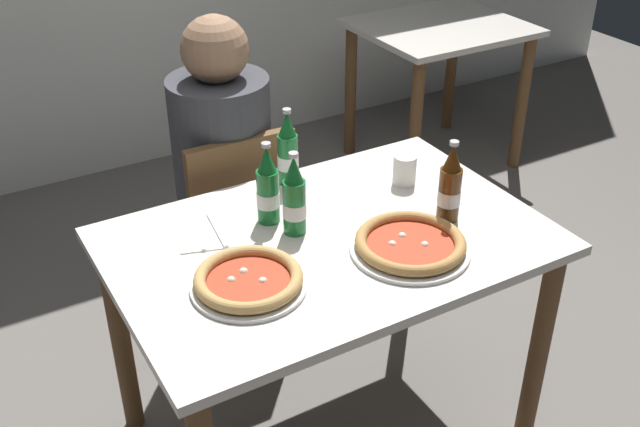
{
  "coord_description": "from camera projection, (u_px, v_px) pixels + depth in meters",
  "views": [
    {
      "loc": [
        -0.91,
        -1.51,
        1.9
      ],
      "look_at": [
        0.0,
        0.05,
        0.8
      ],
      "focal_mm": 42.53,
      "sensor_mm": 36.0,
      "label": 1
    }
  ],
  "objects": [
    {
      "name": "dining_table_main",
      "position": [
        329.0,
        270.0,
        2.16
      ],
      "size": [
        1.2,
        0.8,
        0.75
      ],
      "color": "silver",
      "rests_on": "ground_plane"
    },
    {
      "name": "chair_behind_table",
      "position": [
        233.0,
        222.0,
        2.68
      ],
      "size": [
        0.4,
        0.4,
        0.85
      ],
      "rotation": [
        0.0,
        0.0,
        3.13
      ],
      "color": "brown",
      "rests_on": "ground_plane"
    },
    {
      "name": "diner_seated",
      "position": [
        225.0,
        191.0,
        2.66
      ],
      "size": [
        0.34,
        0.34,
        1.21
      ],
      "color": "#2D3342",
      "rests_on": "ground_plane"
    },
    {
      "name": "dining_table_background",
      "position": [
        438.0,
        55.0,
        3.85
      ],
      "size": [
        0.8,
        0.7,
        0.75
      ],
      "color": "silver",
      "rests_on": "ground_plane"
    },
    {
      "name": "pizza_margherita_near",
      "position": [
        248.0,
        280.0,
        1.89
      ],
      "size": [
        0.3,
        0.3,
        0.04
      ],
      "color": "white",
      "rests_on": "dining_table_main"
    },
    {
      "name": "pizza_marinara_far",
      "position": [
        410.0,
        245.0,
        2.03
      ],
      "size": [
        0.33,
        0.33,
        0.04
      ],
      "color": "white",
      "rests_on": "dining_table_main"
    },
    {
      "name": "beer_bottle_left",
      "position": [
        294.0,
        199.0,
        2.07
      ],
      "size": [
        0.07,
        0.07,
        0.25
      ],
      "color": "#196B2D",
      "rests_on": "dining_table_main"
    },
    {
      "name": "beer_bottle_center",
      "position": [
        268.0,
        189.0,
        2.13
      ],
      "size": [
        0.07,
        0.07,
        0.25
      ],
      "color": "#196B2D",
      "rests_on": "dining_table_main"
    },
    {
      "name": "beer_bottle_right",
      "position": [
        450.0,
        187.0,
        2.13
      ],
      "size": [
        0.07,
        0.07,
        0.25
      ],
      "color": "#512D0F",
      "rests_on": "dining_table_main"
    },
    {
      "name": "beer_bottle_extra",
      "position": [
        288.0,
        152.0,
        2.32
      ],
      "size": [
        0.07,
        0.07,
        0.25
      ],
      "color": "#196B2D",
      "rests_on": "dining_table_main"
    },
    {
      "name": "napkin_with_cutlery",
      "position": [
        211.0,
        232.0,
        2.12
      ],
      "size": [
        0.22,
        0.22,
        0.01
      ],
      "color": "white",
      "rests_on": "dining_table_main"
    },
    {
      "name": "paper_cup",
      "position": [
        405.0,
        170.0,
        2.34
      ],
      "size": [
        0.07,
        0.07,
        0.09
      ],
      "primitive_type": "cylinder",
      "color": "white",
      "rests_on": "dining_table_main"
    }
  ]
}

